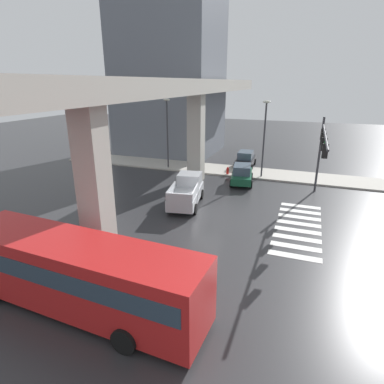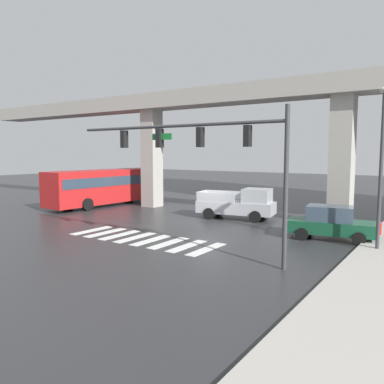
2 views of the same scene
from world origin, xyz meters
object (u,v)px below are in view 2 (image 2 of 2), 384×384
Objects in this scene: pickup_truck at (240,204)px; street_lamp_near_corner at (382,150)px; sedan_dark_green at (331,223)px; city_bus at (106,185)px; traffic_signal_mast at (203,147)px; fire_hydrant at (379,229)px.

street_lamp_near_corner is (9.03, -4.25, 3.57)m from pickup_truck.
city_bus is at bearing 172.07° from sedan_dark_green.
traffic_signal_mast is at bearing -141.57° from street_lamp_near_corner.
fire_hydrant is at bearing 97.00° from street_lamp_near_corner.
street_lamp_near_corner reaches higher than pickup_truck.
sedan_dark_green is 4.64m from street_lamp_near_corner.
sedan_dark_green is 2.75m from fire_hydrant.
fire_hydrant is at bearing -6.56° from pickup_truck.
street_lamp_near_corner is (6.17, 4.90, -0.11)m from traffic_signal_mast.
sedan_dark_green is 0.42× the size of traffic_signal_mast.
city_bus reaches higher than fire_hydrant.
pickup_truck is 0.49× the size of city_bus.
fire_hydrant is (21.11, -0.83, -1.29)m from city_bus.
pickup_truck is 1.18× the size of sedan_dark_green.
street_lamp_near_corner is at bearing -10.77° from city_bus.
street_lamp_near_corner reaches higher than traffic_signal_mast.
city_bus is 12.84× the size of fire_hydrant.
pickup_truck is at bearing 154.78° from street_lamp_near_corner.
street_lamp_near_corner reaches higher than sedan_dark_green.
traffic_signal_mast is at bearing -125.28° from fire_hydrant.
pickup_truck is at bearing 173.44° from fire_hydrant.
city_bus is at bearing 149.63° from traffic_signal_mast.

